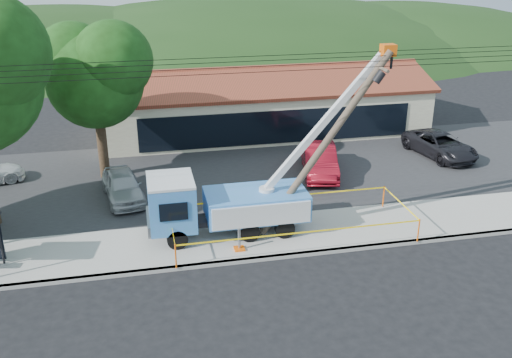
{
  "coord_description": "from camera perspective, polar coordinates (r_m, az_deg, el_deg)",
  "views": [
    {
      "loc": [
        -4.91,
        -18.51,
        12.53
      ],
      "look_at": [
        0.14,
        5.0,
        2.55
      ],
      "focal_mm": 40.0,
      "sensor_mm": 36.0,
      "label": 1
    }
  ],
  "objects": [
    {
      "name": "car_dark",
      "position": [
        37.8,
        17.78,
        2.07
      ],
      "size": [
        3.37,
        5.66,
        1.47
      ],
      "primitive_type": "imported",
      "rotation": [
        0.0,
        0.0,
        0.18
      ],
      "color": "black",
      "rests_on": "ground"
    },
    {
      "name": "sidewalk",
      "position": [
        26.19,
        0.16,
        -5.85
      ],
      "size": [
        60.0,
        4.0,
        0.15
      ],
      "primitive_type": "cube",
      "color": "#ABA8A0",
      "rests_on": "ground"
    },
    {
      "name": "car_red",
      "position": [
        33.39,
        6.3,
        0.36
      ],
      "size": [
        2.86,
        5.41,
        1.69
      ],
      "primitive_type": "imported",
      "rotation": [
        0.0,
        0.0,
        -0.22
      ],
      "color": "maroon",
      "rests_on": "ground"
    },
    {
      "name": "tree_lot",
      "position": [
        32.2,
        -15.88,
        10.39
      ],
      "size": [
        6.3,
        5.6,
        8.94
      ],
      "color": "#332316",
      "rests_on": "ground"
    },
    {
      "name": "hill_west",
      "position": [
        75.25,
        -20.09,
        11.63
      ],
      "size": [
        78.4,
        56.0,
        28.0
      ],
      "primitive_type": "ellipsoid",
      "color": "#1B3914",
      "rests_on": "ground"
    },
    {
      "name": "ground",
      "position": [
        22.88,
        2.32,
        -10.67
      ],
      "size": [
        120.0,
        120.0,
        0.0
      ],
      "primitive_type": "plane",
      "color": "black",
      "rests_on": "ground"
    },
    {
      "name": "leaning_pole",
      "position": [
        25.43,
        7.46,
        4.26
      ],
      "size": [
        5.85,
        1.83,
        8.3
      ],
      "color": "#4C4331",
      "rests_on": "ground"
    },
    {
      "name": "utility_truck",
      "position": [
        25.82,
        -3.21,
        -2.3
      ],
      "size": [
        11.04,
        3.88,
        8.37
      ],
      "color": "black",
      "rests_on": "ground"
    },
    {
      "name": "curb",
      "position": [
        24.57,
        1.11,
        -7.91
      ],
      "size": [
        60.0,
        0.25,
        0.15
      ],
      "primitive_type": "cube",
      "color": "#ABA8A0",
      "rests_on": "ground"
    },
    {
      "name": "strip_mall",
      "position": [
        40.92,
        0.88,
        7.46
      ],
      "size": [
        22.5,
        8.53,
        4.67
      ],
      "color": "beige",
      "rests_on": "ground"
    },
    {
      "name": "hill_east",
      "position": [
        82.34,
        13.47,
        13.2
      ],
      "size": [
        72.8,
        52.0,
        26.0
      ],
      "primitive_type": "ellipsoid",
      "color": "#1B3914",
      "rests_on": "ground"
    },
    {
      "name": "parking_lot",
      "position": [
        33.32,
        -2.77,
        0.53
      ],
      "size": [
        60.0,
        12.0,
        0.1
      ],
      "primitive_type": "cube",
      "color": "#28282B",
      "rests_on": "ground"
    },
    {
      "name": "caution_tape",
      "position": [
        25.96,
        3.49,
        -3.96
      ],
      "size": [
        10.8,
        3.83,
        1.11
      ],
      "color": "#F95E0D",
      "rests_on": "ground"
    },
    {
      "name": "car_silver",
      "position": [
        30.74,
        -13.04,
        -2.13
      ],
      "size": [
        2.49,
        4.7,
        1.52
      ],
      "primitive_type": "imported",
      "rotation": [
        0.0,
        0.0,
        0.16
      ],
      "color": "#ABAFB3",
      "rests_on": "ground"
    },
    {
      "name": "hill_center",
      "position": [
        76.04,
        -0.68,
        13.06
      ],
      "size": [
        89.6,
        64.0,
        32.0
      ],
      "primitive_type": "ellipsoid",
      "color": "#1B3914",
      "rests_on": "ground"
    }
  ]
}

